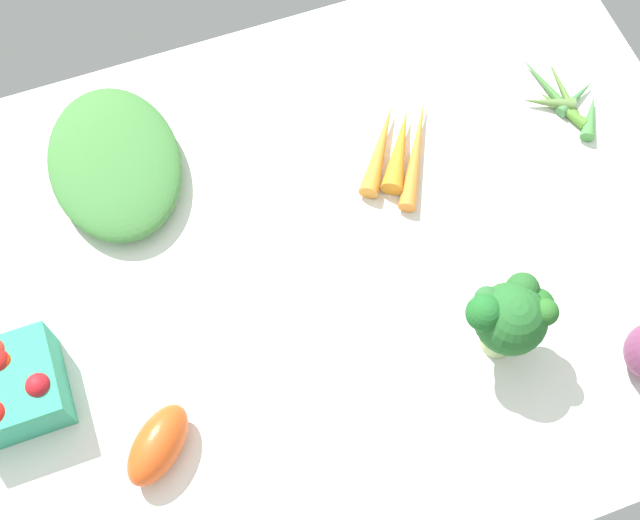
% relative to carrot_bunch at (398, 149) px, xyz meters
% --- Properties ---
extents(tablecloth, '(1.04, 0.76, 0.02)m').
position_rel_carrot_bunch_xyz_m(tablecloth, '(0.15, 0.12, -0.02)').
color(tablecloth, white).
rests_on(tablecloth, ground).
extents(carrot_bunch, '(0.14, 0.16, 0.03)m').
position_rel_carrot_bunch_xyz_m(carrot_bunch, '(0.00, 0.00, 0.00)').
color(carrot_bunch, orange).
rests_on(carrot_bunch, tablecloth).
extents(leafy_greens_clump, '(0.17, 0.23, 0.05)m').
position_rel_carrot_bunch_xyz_m(leafy_greens_clump, '(0.35, -0.10, 0.01)').
color(leafy_greens_clump, '#417E3B').
rests_on(leafy_greens_clump, tablecloth).
extents(broccoli_head, '(0.10, 0.08, 0.12)m').
position_rel_carrot_bunch_xyz_m(broccoli_head, '(-0.01, 0.28, 0.07)').
color(broccoli_head, '#A4BD7F').
rests_on(broccoli_head, tablecloth).
extents(roma_tomato, '(0.10, 0.10, 0.05)m').
position_rel_carrot_bunch_xyz_m(roma_tomato, '(0.39, 0.27, 0.01)').
color(roma_tomato, '#E7521C').
rests_on(roma_tomato, tablecloth).
extents(okra_pile, '(0.11, 0.16, 0.02)m').
position_rel_carrot_bunch_xyz_m(okra_pile, '(-0.24, 0.00, -0.00)').
color(okra_pile, '#4E862B').
rests_on(okra_pile, tablecloth).
extents(berry_basket, '(0.11, 0.11, 0.08)m').
position_rel_carrot_bunch_xyz_m(berry_basket, '(0.52, 0.15, 0.02)').
color(berry_basket, '#34A37C').
rests_on(berry_basket, tablecloth).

